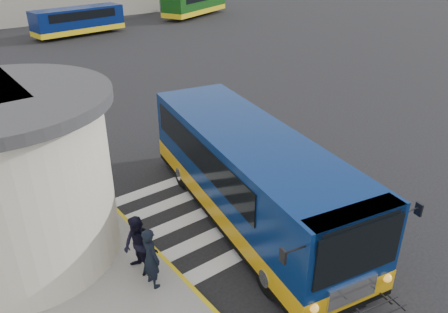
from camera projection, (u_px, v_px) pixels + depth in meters
ground at (228, 187)px, 16.31m from camera, size 140.00×140.00×0.00m
curb_strip at (83, 176)px, 16.90m from camera, size 0.12×34.00×0.16m
crosswalk at (231, 201)px, 15.47m from camera, size 8.00×5.35×0.01m
transit_bus at (250, 179)px, 13.96m from camera, size 5.19×11.02×3.02m
pedestrian_a at (151, 258)px, 11.20m from camera, size 0.46×0.67×1.76m
pedestrian_b at (138, 246)px, 11.63m from camera, size 0.73×0.90×1.75m
far_bus_a at (78, 20)px, 40.28m from camera, size 8.56×3.27×2.15m
far_bus_b at (195, 2)px, 49.85m from camera, size 9.79×6.22×2.46m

